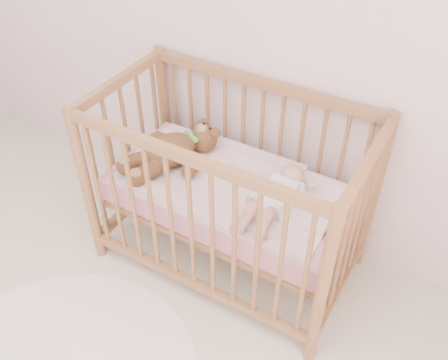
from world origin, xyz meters
The scene contains 5 objects.
crib centered at (0.26, 1.60, 0.50)m, with size 1.36×0.76×1.00m, color #9E6943, non-canonical shape.
mattress centered at (0.26, 1.60, 0.49)m, with size 1.22×0.62×0.13m, color pink.
blanket centered at (0.26, 1.60, 0.56)m, with size 1.10×0.58×0.06m, color #D4929B, non-canonical shape.
baby centered at (0.54, 1.58, 0.64)m, with size 0.26×0.54×0.13m, color white, non-canonical shape.
teddy_bear centered at (-0.08, 1.58, 0.65)m, with size 0.42×0.60×0.17m, color brown, non-canonical shape.
Camera 1 is at (1.21, -0.06, 2.21)m, focal length 40.00 mm.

